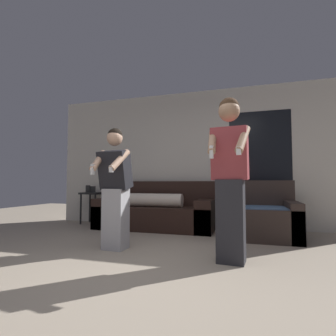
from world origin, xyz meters
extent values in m
plane|color=tan|center=(0.00, 0.00, 0.00)|extent=(14.00, 14.00, 0.00)
cube|color=beige|center=(0.00, 2.98, 1.35)|extent=(6.15, 0.06, 2.70)
cube|color=black|center=(1.16, 2.94, 1.55)|extent=(1.10, 0.01, 1.30)
cube|color=black|center=(-0.74, 2.47, 0.21)|extent=(2.20, 0.86, 0.42)
cube|color=black|center=(-0.74, 2.79, 0.65)|extent=(2.20, 0.22, 0.47)
cube|color=black|center=(-1.70, 2.47, 0.28)|extent=(0.28, 0.86, 0.56)
cube|color=black|center=(0.22, 2.47, 0.28)|extent=(0.28, 0.86, 0.56)
cylinder|color=beige|center=(-0.74, 2.36, 0.54)|extent=(1.10, 0.24, 0.24)
cube|color=#332823|center=(1.16, 2.17, 0.24)|extent=(1.00, 0.94, 0.47)
cube|color=#332823|center=(1.16, 2.54, 0.68)|extent=(1.00, 0.20, 0.42)
cube|color=#332823|center=(0.75, 2.17, 0.29)|extent=(0.18, 0.94, 0.57)
cube|color=#332823|center=(1.57, 2.17, 0.29)|extent=(0.18, 0.94, 0.57)
cube|color=slate|center=(1.16, 2.12, 0.48)|extent=(0.85, 0.76, 0.01)
cube|color=black|center=(-2.24, 2.71, 0.64)|extent=(0.42, 0.41, 0.04)
cylinder|color=black|center=(-2.41, 2.55, 0.31)|extent=(0.04, 0.04, 0.62)
cylinder|color=black|center=(-2.07, 2.55, 0.31)|extent=(0.04, 0.04, 0.62)
cylinder|color=black|center=(-2.41, 2.88, 0.31)|extent=(0.04, 0.04, 0.62)
cylinder|color=black|center=(-2.07, 2.88, 0.31)|extent=(0.04, 0.04, 0.62)
cube|color=black|center=(-2.34, 2.69, 0.72)|extent=(0.10, 0.02, 0.17)
cube|color=black|center=(-2.24, 2.71, 0.71)|extent=(0.13, 0.02, 0.15)
cube|color=#B2B2B7|center=(-0.73, 0.90, 0.39)|extent=(0.30, 0.26, 0.78)
cube|color=black|center=(-0.73, 0.87, 1.03)|extent=(0.39, 0.34, 0.53)
sphere|color=tan|center=(-0.73, 0.86, 1.44)|extent=(0.21, 0.21, 0.21)
sphere|color=black|center=(-0.73, 0.87, 1.47)|extent=(0.19, 0.19, 0.19)
cylinder|color=tan|center=(-0.90, 0.73, 1.14)|extent=(0.12, 0.36, 0.30)
cube|color=white|center=(-0.88, 0.58, 1.02)|extent=(0.04, 0.04, 0.13)
cylinder|color=tan|center=(-0.58, 0.71, 1.14)|extent=(0.15, 0.36, 0.30)
cube|color=white|center=(-0.62, 0.57, 1.02)|extent=(0.05, 0.04, 0.08)
cube|color=#28282D|center=(0.74, 0.74, 0.44)|extent=(0.31, 0.27, 0.89)
cube|color=#99383D|center=(0.74, 0.73, 1.17)|extent=(0.41, 0.29, 0.58)
sphere|color=#A37A5B|center=(0.74, 0.73, 1.65)|extent=(0.23, 0.23, 0.23)
sphere|color=#3D2819|center=(0.74, 0.74, 1.69)|extent=(0.22, 0.22, 0.22)
cylinder|color=#A37A5B|center=(0.57, 0.60, 1.30)|extent=(0.10, 0.36, 0.33)
cube|color=white|center=(0.57, 0.45, 1.16)|extent=(0.04, 0.04, 0.13)
cylinder|color=#A37A5B|center=(0.88, 0.57, 1.30)|extent=(0.17, 0.36, 0.33)
cube|color=white|center=(0.84, 0.42, 1.16)|extent=(0.05, 0.04, 0.08)
camera|label=1|loc=(0.90, -2.19, 0.85)|focal=28.00mm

